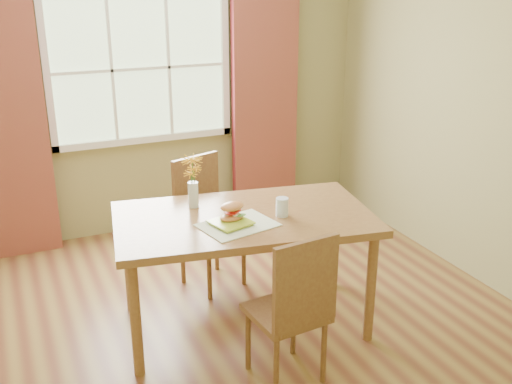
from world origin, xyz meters
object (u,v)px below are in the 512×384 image
object	(u,v)px
chair_far	(205,216)
dining_table	(244,227)
water_glass	(282,207)
croissant_sandwich	(232,212)
chair_near	(294,304)
flower_vase	(193,177)

from	to	relation	value
chair_far	dining_table	bearing A→B (deg)	-105.93
chair_far	water_glass	size ratio (longest dim) A/B	8.16
chair_far	croissant_sandwich	xyz separation A→B (m)	(-0.09, -0.78, 0.34)
chair_near	flower_vase	world-z (taller)	flower_vase
chair_near	chair_far	distance (m)	1.41
dining_table	chair_near	distance (m)	0.73
chair_far	croissant_sandwich	bearing A→B (deg)	-114.46
chair_near	water_glass	xyz separation A→B (m)	(0.21, 0.60, 0.34)
dining_table	flower_vase	bearing A→B (deg)	141.43
croissant_sandwich	chair_near	bearing A→B (deg)	-87.29
croissant_sandwich	water_glass	distance (m)	0.34
chair_near	water_glass	size ratio (longest dim) A/B	7.93
dining_table	water_glass	size ratio (longest dim) A/B	14.68
dining_table	water_glass	bearing A→B (deg)	-15.85
chair_near	water_glass	bearing A→B (deg)	64.63
croissant_sandwich	water_glass	size ratio (longest dim) A/B	1.44
chair_far	water_glass	distance (m)	0.90
water_glass	dining_table	bearing A→B (deg)	154.57
chair_far	flower_vase	xyz separation A→B (m)	(-0.22, -0.42, 0.48)
chair_near	dining_table	bearing A→B (deg)	85.04
dining_table	chair_near	bearing A→B (deg)	-79.75
flower_vase	dining_table	bearing A→B (deg)	-48.15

